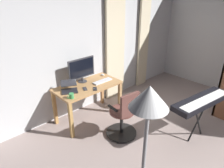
# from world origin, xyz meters

# --- Properties ---
(ground_plane) EXTENTS (7.52, 7.52, 0.00)m
(ground_plane) POSITION_xyz_m (0.00, 0.00, 0.00)
(ground_plane) COLOR gray
(back_room_partition) EXTENTS (5.78, 0.10, 2.77)m
(back_room_partition) POSITION_xyz_m (0.00, -2.64, 1.38)
(back_room_partition) COLOR silver
(back_room_partition) RESTS_ON ground
(curtain_left_panel) EXTENTS (0.35, 0.06, 2.53)m
(curtain_left_panel) POSITION_xyz_m (-1.61, -2.53, 1.26)
(curtain_left_panel) COLOR beige
(curtain_left_panel) RESTS_ON ground
(curtain_right_panel) EXTENTS (0.54, 0.06, 2.53)m
(curtain_right_panel) POSITION_xyz_m (-0.60, -2.53, 1.26)
(curtain_right_panel) COLOR beige
(curtain_right_panel) RESTS_ON ground
(desk) EXTENTS (1.28, 0.66, 0.75)m
(desk) POSITION_xyz_m (0.48, -2.16, 0.64)
(desk) COLOR #B5834F
(desk) RESTS_ON ground
(office_chair) EXTENTS (0.56, 0.56, 0.92)m
(office_chair) POSITION_xyz_m (0.38, -1.28, 0.43)
(office_chair) COLOR black
(office_chair) RESTS_ON ground
(computer_monitor) EXTENTS (0.59, 0.18, 0.49)m
(computer_monitor) POSITION_xyz_m (0.46, -2.37, 1.03)
(computer_monitor) COLOR #333338
(computer_monitor) RESTS_ON desk
(computer_keyboard) EXTENTS (0.42, 0.12, 0.02)m
(computer_keyboard) POSITION_xyz_m (0.16, -2.09, 0.76)
(computer_keyboard) COLOR silver
(computer_keyboard) RESTS_ON desk
(laptop) EXTENTS (0.40, 0.42, 0.15)m
(laptop) POSITION_xyz_m (0.87, -2.20, 0.81)
(laptop) COLOR #232328
(laptop) RESTS_ON desk
(computer_mouse) EXTENTS (0.06, 0.10, 0.04)m
(computer_mouse) POSITION_xyz_m (-0.05, -2.33, 0.77)
(computer_mouse) COLOR white
(computer_mouse) RESTS_ON desk
(cell_phone_by_monitor) EXTENTS (0.12, 0.16, 0.01)m
(cell_phone_by_monitor) POSITION_xyz_m (0.62, -2.06, 0.76)
(cell_phone_by_monitor) COLOR #333338
(cell_phone_by_monitor) RESTS_ON desk
(cell_phone_face_up) EXTENTS (0.14, 0.16, 0.01)m
(cell_phone_face_up) POSITION_xyz_m (0.48, -1.93, 0.76)
(cell_phone_face_up) COLOR black
(cell_phone_face_up) RESTS_ON desk
(mug_coffee) EXTENTS (0.12, 0.08, 0.09)m
(mug_coffee) POSITION_xyz_m (1.00, -1.93, 0.80)
(mug_coffee) COLOR #3D9951
(mug_coffee) RESTS_ON desk
(piano_keyboard) EXTENTS (1.25, 0.48, 0.81)m
(piano_keyboard) POSITION_xyz_m (-0.54, -0.36, 0.75)
(piano_keyboard) COLOR black
(piano_keyboard) RESTS_ON ground
(floor_lamp) EXTENTS (0.28, 0.28, 1.92)m
(floor_lamp) POSITION_xyz_m (1.62, 0.13, 1.52)
(floor_lamp) COLOR black
(floor_lamp) RESTS_ON ground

